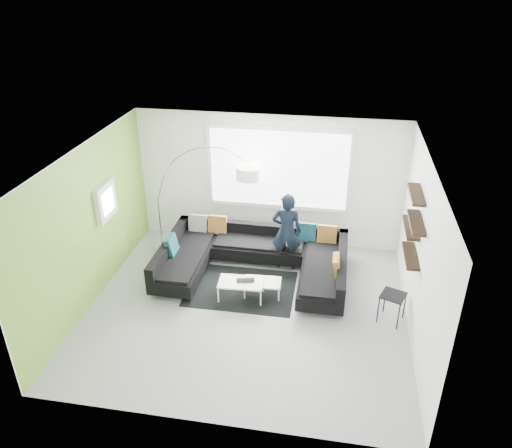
{
  "coord_description": "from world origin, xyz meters",
  "views": [
    {
      "loc": [
        1.36,
        -6.94,
        5.41
      ],
      "look_at": [
        0.01,
        0.9,
        1.22
      ],
      "focal_mm": 35.0,
      "sensor_mm": 36.0,
      "label": 1
    }
  ],
  "objects": [
    {
      "name": "arc_lamp",
      "position": [
        -2.18,
        1.78,
        1.16
      ],
      "size": [
        2.14,
        0.55,
        2.32
      ],
      "primitive_type": null,
      "rotation": [
        0.0,
        0.0,
        -0.02
      ],
      "color": "white",
      "rests_on": "ground"
    },
    {
      "name": "person",
      "position": [
        0.5,
        1.5,
        0.8
      ],
      "size": [
        0.61,
        0.43,
        1.59
      ],
      "primitive_type": "imported",
      "rotation": [
        0.0,
        0.0,
        3.18
      ],
      "color": "black",
      "rests_on": "ground"
    },
    {
      "name": "room_shell",
      "position": [
        0.04,
        0.21,
        1.81
      ],
      "size": [
        5.54,
        5.04,
        2.82
      ],
      "color": "white",
      "rests_on": "ground"
    },
    {
      "name": "ground",
      "position": [
        0.0,
        0.0,
        0.0
      ],
      "size": [
        5.5,
        5.5,
        0.0
      ],
      "primitive_type": "plane",
      "color": "gray",
      "rests_on": "ground"
    },
    {
      "name": "rug",
      "position": [
        -0.22,
        0.58,
        0.01
      ],
      "size": [
        1.99,
        1.45,
        0.01
      ],
      "primitive_type": "cube",
      "rotation": [
        0.0,
        0.0,
        0.0
      ],
      "color": "black",
      "rests_on": "ground"
    },
    {
      "name": "laptop",
      "position": [
        -0.08,
        0.32,
        0.35
      ],
      "size": [
        0.41,
        0.34,
        0.03
      ],
      "primitive_type": "imported",
      "rotation": [
        0.0,
        0.0,
        0.21
      ],
      "color": "black",
      "rests_on": "coffee_table"
    },
    {
      "name": "coffee_table",
      "position": [
        0.02,
        0.4,
        0.17
      ],
      "size": [
        1.06,
        0.65,
        0.34
      ],
      "primitive_type": "cube",
      "rotation": [
        0.0,
        0.0,
        0.05
      ],
      "color": "white",
      "rests_on": "ground"
    },
    {
      "name": "sectional_sofa",
      "position": [
        -0.07,
        1.02,
        0.33
      ],
      "size": [
        3.52,
        2.19,
        0.76
      ],
      "rotation": [
        0.0,
        0.0,
        -0.01
      ],
      "color": "black",
      "rests_on": "ground"
    },
    {
      "name": "side_table",
      "position": [
        2.46,
        0.11,
        0.26
      ],
      "size": [
        0.5,
        0.5,
        0.53
      ],
      "primitive_type": "cube",
      "rotation": [
        0.0,
        0.0,
        -0.38
      ],
      "color": "black",
      "rests_on": "ground"
    }
  ]
}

